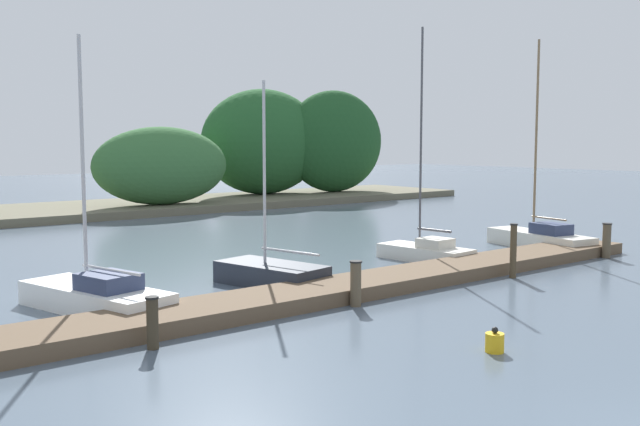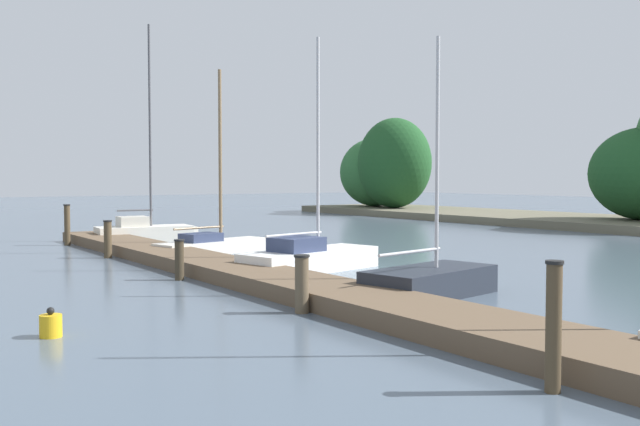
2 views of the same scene
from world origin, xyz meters
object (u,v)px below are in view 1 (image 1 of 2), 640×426
object	(u,v)px
mooring_piling_2	(153,322)
sailboat_3	(267,273)
sailboat_2	(92,295)
mooring_piling_5	(607,240)
mooring_piling_3	(356,283)
mooring_piling_4	(513,251)
sailboat_4	(423,250)
sailboat_5	(537,237)
channel_buoy_0	(495,342)

from	to	relation	value
mooring_piling_2	sailboat_3	bearing A→B (deg)	35.19
sailboat_2	mooring_piling_5	xyz separation A→B (m)	(15.92, -3.43, 0.21)
mooring_piling_3	mooring_piling_4	xyz separation A→B (m)	(5.73, -0.19, 0.23)
sailboat_4	mooring_piling_2	distance (m)	11.76
mooring_piling_2	mooring_piling_5	xyz separation A→B (m)	(16.22, 0.21, 0.08)
sailboat_2	mooring_piling_3	world-z (taller)	sailboat_2
sailboat_3	sailboat_5	world-z (taller)	sailboat_5
mooring_piling_5	sailboat_3	bearing A→B (deg)	163.27
sailboat_5	mooring_piling_3	xyz separation A→B (m)	(-11.12, -2.68, 0.15)
sailboat_2	sailboat_5	size ratio (longest dim) A/B	0.84
mooring_piling_5	sailboat_5	bearing A→B (deg)	87.96
sailboat_5	mooring_piling_5	size ratio (longest dim) A/B	6.43
sailboat_3	channel_buoy_0	distance (m)	7.66
sailboat_3	mooring_piling_3	xyz separation A→B (m)	(0.14, -3.36, 0.22)
sailboat_4	sailboat_5	bearing A→B (deg)	-103.58
sailboat_5	mooring_piling_3	world-z (taller)	sailboat_5
channel_buoy_0	sailboat_4	bearing A→B (deg)	50.15
mooring_piling_3	mooring_piling_4	size ratio (longest dim) A/B	0.70
mooring_piling_3	channel_buoy_0	distance (m)	4.34
mooring_piling_2	sailboat_4	bearing A→B (deg)	18.04
sailboat_5	channel_buoy_0	xyz separation A→B (m)	(-11.59, -6.98, -0.21)
mooring_piling_2	mooring_piling_5	distance (m)	16.22
sailboat_5	mooring_piling_5	bearing A→B (deg)	-171.67
sailboat_3	sailboat_4	size ratio (longest dim) A/B	0.73
sailboat_4	mooring_piling_4	size ratio (longest dim) A/B	4.81
sailboat_2	channel_buoy_0	bearing A→B (deg)	-163.77
sailboat_3	mooring_piling_4	bearing A→B (deg)	-132.73
sailboat_4	mooring_piling_3	bearing A→B (deg)	114.59
mooring_piling_2	channel_buoy_0	distance (m)	6.26
sailboat_2	sailboat_4	bearing A→B (deg)	-103.56
sailboat_3	sailboat_5	size ratio (longest dim) A/B	0.73
sailboat_4	sailboat_2	bearing A→B (deg)	84.77
sailboat_3	mooring_piling_4	size ratio (longest dim) A/B	3.53
sailboat_4	mooring_piling_5	size ratio (longest dim) A/B	6.44
sailboat_2	mooring_piling_2	xyz separation A→B (m)	(-0.30, -3.64, 0.13)
sailboat_4	mooring_piling_4	xyz separation A→B (m)	(-0.25, -3.62, 0.44)
sailboat_3	mooring_piling_2	distance (m)	6.19
sailboat_2	mooring_piling_2	size ratio (longest dim) A/B	6.25
sailboat_5	channel_buoy_0	world-z (taller)	sailboat_5
sailboat_2	sailboat_4	xyz separation A→B (m)	(10.89, 0.01, -0.03)
sailboat_4	mooring_piling_5	bearing A→B (deg)	-129.56
channel_buoy_0	sailboat_3	bearing A→B (deg)	87.55
mooring_piling_4	mooring_piling_5	size ratio (longest dim) A/B	1.34
sailboat_2	sailboat_4	world-z (taller)	sailboat_4
sailboat_3	sailboat_5	bearing A→B (deg)	-105.06
sailboat_3	channel_buoy_0	bearing A→B (deg)	165.89
sailboat_4	mooring_piling_4	world-z (taller)	sailboat_4
sailboat_4	channel_buoy_0	xyz separation A→B (m)	(-6.46, -7.73, -0.15)
mooring_piling_5	channel_buoy_0	world-z (taller)	mooring_piling_5
sailboat_3	mooring_piling_2	xyz separation A→B (m)	(-5.05, -3.56, 0.18)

